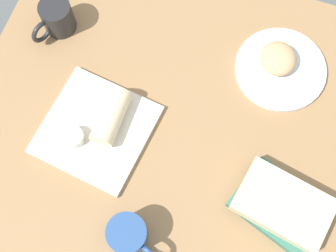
% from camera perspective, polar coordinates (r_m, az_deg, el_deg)
% --- Properties ---
extents(dining_table, '(1.10, 0.90, 0.04)m').
position_cam_1_polar(dining_table, '(1.17, 2.66, -0.12)').
color(dining_table, '#9E754C').
rests_on(dining_table, ground).
extents(round_plate, '(0.23, 0.23, 0.01)m').
position_cam_1_polar(round_plate, '(1.23, 13.55, 6.76)').
color(round_plate, white).
rests_on(round_plate, dining_table).
extents(scone_pastry, '(0.12, 0.12, 0.05)m').
position_cam_1_polar(scone_pastry, '(1.21, 13.29, 8.01)').
color(scone_pastry, '#DEAB79').
rests_on(scone_pastry, round_plate).
extents(square_plate, '(0.28, 0.28, 0.02)m').
position_cam_1_polar(square_plate, '(1.15, -8.75, -0.44)').
color(square_plate, silver).
rests_on(square_plate, dining_table).
extents(sauce_cup, '(0.05, 0.05, 0.03)m').
position_cam_1_polar(sauce_cup, '(1.13, -11.46, -1.34)').
color(sauce_cup, silver).
rests_on(sauce_cup, square_plate).
extents(breakfast_wrap, '(0.06, 0.14, 0.06)m').
position_cam_1_polar(breakfast_wrap, '(1.12, -6.97, 1.18)').
color(breakfast_wrap, beige).
rests_on(breakfast_wrap, square_plate).
extents(book_stack, '(0.24, 0.20, 0.06)m').
position_cam_1_polar(book_stack, '(1.10, 13.74, -9.44)').
color(book_stack, '#387260').
rests_on(book_stack, dining_table).
extents(coffee_mug, '(0.08, 0.13, 0.09)m').
position_cam_1_polar(coffee_mug, '(1.26, -13.46, 12.70)').
color(coffee_mug, '#262628').
rests_on(coffee_mug, dining_table).
extents(second_mug, '(0.13, 0.09, 0.09)m').
position_cam_1_polar(second_mug, '(1.05, -4.78, -13.18)').
color(second_mug, '#2D518C').
rests_on(second_mug, dining_table).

